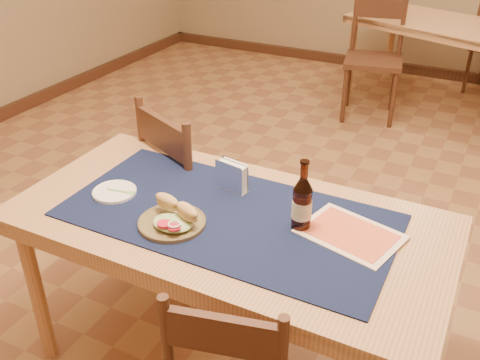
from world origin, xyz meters
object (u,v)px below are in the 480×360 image
at_px(back_table, 449,33).
at_px(chair_main_far, 195,190).
at_px(main_table, 228,234).
at_px(sandwich_plate, 173,219).
at_px(beer_bottle, 302,204).
at_px(napkin_holder, 232,177).

distance_m(back_table, chair_main_far, 3.08).
height_order(main_table, sandwich_plate, sandwich_plate).
relative_size(back_table, beer_bottle, 6.88).
bearing_deg(sandwich_plate, napkin_holder, 77.19).
relative_size(back_table, chair_main_far, 1.87).
height_order(chair_main_far, sandwich_plate, chair_main_far).
bearing_deg(beer_bottle, napkin_holder, 160.23).
relative_size(sandwich_plate, beer_bottle, 0.92).
xyz_separation_m(chair_main_far, beer_bottle, (0.69, -0.41, 0.35)).
height_order(main_table, napkin_holder, napkin_holder).
bearing_deg(back_table, beer_bottle, -90.51).
xyz_separation_m(main_table, beer_bottle, (0.27, 0.05, 0.19)).
height_order(chair_main_far, beer_bottle, beer_bottle).
xyz_separation_m(main_table, chair_main_far, (-0.42, 0.45, -0.17)).
bearing_deg(back_table, sandwich_plate, -96.93).
height_order(sandwich_plate, napkin_holder, napkin_holder).
height_order(back_table, napkin_holder, napkin_holder).
relative_size(main_table, sandwich_plate, 6.62).
bearing_deg(back_table, main_table, -94.92).
relative_size(chair_main_far, sandwich_plate, 3.99).
bearing_deg(chair_main_far, napkin_holder, -39.20).
bearing_deg(sandwich_plate, beer_bottle, 25.05).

